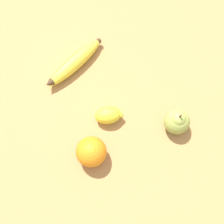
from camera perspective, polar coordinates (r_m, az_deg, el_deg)
name	(u,v)px	position (r m, az deg, el deg)	size (l,w,h in m)	color
ground_plane	(131,118)	(0.89, 3.51, -1.10)	(3.00, 3.00, 0.00)	#A87A47
banana	(74,63)	(0.95, -6.95, 8.92)	(0.18, 0.18, 0.04)	yellow
orange	(91,152)	(0.83, -3.81, -7.27)	(0.08, 0.08, 0.08)	orange
pear	(177,121)	(0.87, 11.80, -1.66)	(0.07, 0.07, 0.09)	#99A84C
lemon	(108,115)	(0.87, -0.68, -0.61)	(0.06, 0.08, 0.05)	yellow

